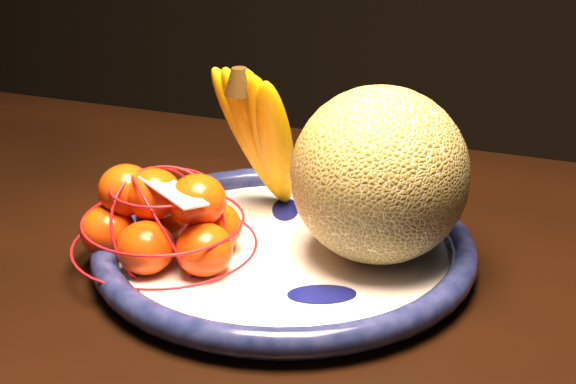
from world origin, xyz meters
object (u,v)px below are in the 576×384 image
(banana_bunch, at_px, (264,132))
(mandarin_bag, at_px, (164,221))
(dining_table, at_px, (58,337))
(fruit_bowl, at_px, (284,249))
(cantaloupe, at_px, (380,175))

(banana_bunch, xyz_separation_m, mandarin_bag, (-0.05, -0.13, -0.05))
(dining_table, distance_m, fruit_bowl, 0.25)
(banana_bunch, bearing_deg, mandarin_bag, -87.58)
(banana_bunch, bearing_deg, cantaloupe, 0.62)
(dining_table, xyz_separation_m, cantaloupe, (0.30, 0.10, 0.18))
(dining_table, bearing_deg, cantaloupe, 19.33)
(dining_table, height_order, mandarin_bag, mandarin_bag)
(banana_bunch, bearing_deg, fruit_bowl, -32.87)
(fruit_bowl, bearing_deg, cantaloupe, 12.05)
(dining_table, xyz_separation_m, mandarin_bag, (0.11, 0.03, 0.13))
(banana_bunch, height_order, mandarin_bag, banana_bunch)
(dining_table, distance_m, banana_bunch, 0.29)
(dining_table, relative_size, fruit_bowl, 4.20)
(dining_table, relative_size, mandarin_bag, 7.58)
(cantaloupe, relative_size, banana_bunch, 0.94)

